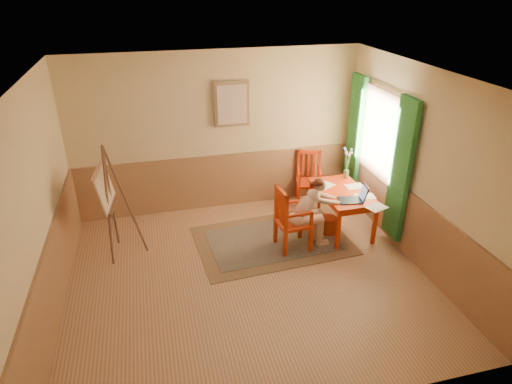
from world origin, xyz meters
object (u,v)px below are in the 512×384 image
object	(u,v)px
chair_back	(309,178)
laptop	(355,198)
table	(342,196)
chair_left	(290,219)
easel	(107,192)
figure	(309,210)

from	to	relation	value
chair_back	laptop	xyz separation A→B (m)	(0.20, -1.44, 0.28)
table	chair_back	world-z (taller)	chair_back
table	chair_left	xyz separation A→B (m)	(-1.00, -0.34, -0.11)
laptop	easel	bearing A→B (deg)	171.39
figure	easel	world-z (taller)	easel
laptop	easel	world-z (taller)	easel
laptop	figure	bearing A→B (deg)	176.43
chair_left	chair_back	bearing A→B (deg)	59.86
chair_back	laptop	world-z (taller)	chair_back
chair_back	laptop	bearing A→B (deg)	-81.99
table	easel	bearing A→B (deg)	177.08
chair_back	figure	size ratio (longest dim) A/B	0.86
chair_left	figure	world-z (taller)	figure
table	chair_left	world-z (taller)	chair_left
chair_left	figure	distance (m)	0.33
figure	table	bearing A→B (deg)	25.06
easel	laptop	bearing A→B (deg)	-8.61
laptop	easel	size ratio (longest dim) A/B	0.26
table	figure	size ratio (longest dim) A/B	1.07
table	chair_back	bearing A→B (deg)	99.44
chair_back	figure	xyz separation A→B (m)	(-0.51, -1.39, 0.14)
table	figure	bearing A→B (deg)	-154.94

